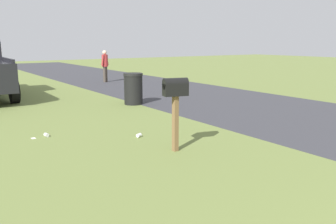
% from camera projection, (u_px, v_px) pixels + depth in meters
% --- Properties ---
extents(road_asphalt, '(60.00, 5.37, 0.01)m').
position_uv_depth(road_asphalt, '(333.00, 122.00, 8.71)').
color(road_asphalt, '#38383D').
rests_on(road_asphalt, ground).
extents(mailbox, '(0.31, 0.47, 1.34)m').
position_uv_depth(mailbox, '(175.00, 94.00, 6.25)').
color(mailbox, brown).
rests_on(mailbox, ground).
extents(trash_bin, '(0.62, 0.62, 0.99)m').
position_uv_depth(trash_bin, '(133.00, 89.00, 11.20)').
color(trash_bin, black).
rests_on(trash_bin, ground).
extents(pedestrian, '(0.32, 0.49, 1.56)m').
position_uv_depth(pedestrian, '(105.00, 64.00, 17.29)').
color(pedestrian, '#4C4238').
rests_on(pedestrian, ground).
extents(litter_cup_near_hydrant, '(0.11, 0.09, 0.08)m').
position_uv_depth(litter_cup_near_hydrant, '(46.00, 135.00, 7.40)').
color(litter_cup_near_hydrant, white).
rests_on(litter_cup_near_hydrant, ground).
extents(litter_wrapper_midfield_b, '(0.12, 0.09, 0.01)m').
position_uv_depth(litter_wrapper_midfield_b, '(33.00, 138.00, 7.29)').
color(litter_wrapper_midfield_b, silver).
rests_on(litter_wrapper_midfield_b, ground).
extents(litter_cup_far_scatter, '(0.11, 0.12, 0.08)m').
position_uv_depth(litter_cup_far_scatter, '(139.00, 135.00, 7.37)').
color(litter_cup_far_scatter, white).
rests_on(litter_cup_far_scatter, ground).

